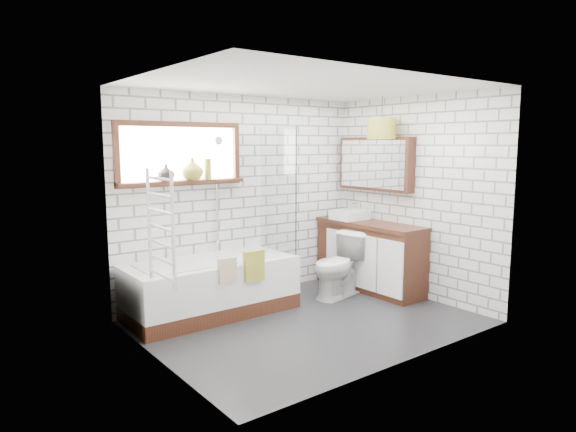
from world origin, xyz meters
TOP-DOWN VIEW (x-y plane):
  - floor at (0.00, 0.00)m, footprint 3.40×2.60m
  - ceiling at (0.00, 0.00)m, footprint 3.40×2.60m
  - wall_back at (0.00, 1.30)m, footprint 3.40×0.01m
  - wall_front at (0.00, -1.30)m, footprint 3.40×0.01m
  - wall_left at (-1.70, 0.00)m, footprint 0.01×2.60m
  - wall_right at (1.70, 0.00)m, footprint 0.01×2.60m
  - window at (-0.85, 1.26)m, footprint 1.52×0.16m
  - towel_radiator at (-1.66, 0.00)m, footprint 0.06×0.52m
  - mirror_cabinet at (1.62, 0.60)m, footprint 0.16×1.20m
  - shower_riser at (-0.40, 1.26)m, footprint 0.02×0.02m
  - bathtub at (-0.70, 0.88)m, footprint 1.90×0.84m
  - shower_screen at (0.23, 0.88)m, footprint 0.02×0.72m
  - towel_green at (-0.41, 0.46)m, footprint 0.25×0.07m
  - towel_beige at (-0.74, 0.46)m, footprint 0.21×0.05m
  - vanity at (1.45, 0.50)m, footprint 0.51×1.58m
  - basin at (1.39, 0.83)m, footprint 0.43×0.37m
  - tap at (1.55, 0.83)m, footprint 0.04×0.04m
  - toilet at (0.89, 0.50)m, footprint 0.59×0.86m
  - vase_olive at (-0.73, 1.23)m, footprint 0.29×0.29m
  - vase_dark at (-1.05, 1.23)m, footprint 0.23×0.23m
  - bottle at (-0.53, 1.23)m, footprint 0.10×0.10m
  - pendant at (1.45, 0.35)m, footprint 0.36×0.36m

SIDE VIEW (x-z plane):
  - floor at x=0.00m, z-range -0.01..0.00m
  - bathtub at x=-0.70m, z-range 0.00..0.61m
  - toilet at x=0.89m, z-range 0.00..0.80m
  - vanity at x=1.45m, z-range 0.00..0.90m
  - towel_green at x=-0.41m, z-range 0.43..0.76m
  - towel_beige at x=-0.74m, z-range 0.46..0.73m
  - basin at x=1.39m, z-range 0.90..1.03m
  - tap at x=1.55m, z-range 0.95..1.13m
  - towel_radiator at x=-1.66m, z-range 0.70..1.70m
  - wall_back at x=0.00m, z-range 0.00..2.50m
  - wall_front at x=0.00m, z-range 0.00..2.50m
  - wall_left at x=-1.70m, z-range 0.00..2.50m
  - wall_right at x=1.70m, z-range 0.00..2.50m
  - shower_riser at x=-0.40m, z-range 0.70..2.00m
  - shower_screen at x=0.23m, z-range 0.61..2.11m
  - vase_dark at x=-1.05m, z-range 1.48..1.67m
  - bottle at x=-0.53m, z-range 1.48..1.72m
  - vase_olive at x=-0.73m, z-range 1.48..1.74m
  - mirror_cabinet at x=1.62m, z-range 1.30..2.00m
  - window at x=-0.85m, z-range 1.46..2.14m
  - pendant at x=1.45m, z-range 1.97..2.23m
  - ceiling at x=0.00m, z-range 2.50..2.51m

